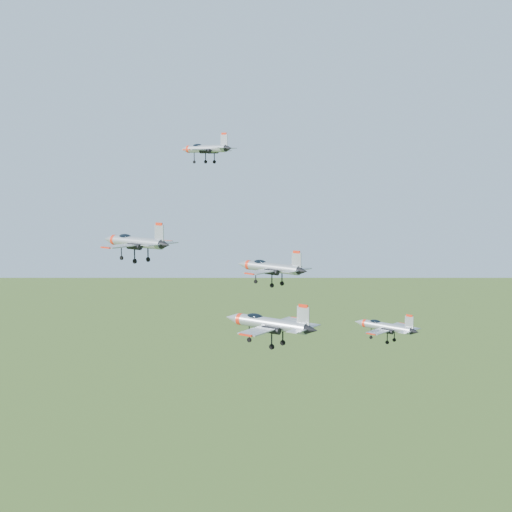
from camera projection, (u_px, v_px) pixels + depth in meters
The scene contains 5 objects.
jet_lead at pixel (205, 149), 126.02m from camera, with size 12.52×10.46×3.35m.
jet_left_high at pixel (270, 267), 108.10m from camera, with size 13.58×11.36×3.63m.
jet_right_high at pixel (135, 242), 90.42m from camera, with size 12.43×10.37×3.32m.
jet_left_low at pixel (385, 326), 106.06m from camera, with size 11.07×9.29×2.97m.
jet_right_low at pixel (269, 323), 88.76m from camera, with size 13.85×11.46×3.70m.
Camera 1 is at (52.58, -90.24, 154.03)m, focal length 50.00 mm.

